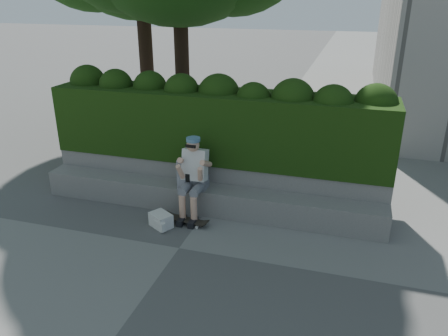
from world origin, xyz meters
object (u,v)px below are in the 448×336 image
(backpack_plaid, at_px, (187,175))
(backpack_ground, at_px, (161,220))
(skateboard, at_px, (185,220))
(person, at_px, (194,174))

(backpack_plaid, height_order, backpack_ground, backpack_plaid)
(skateboard, bearing_deg, person, 89.66)
(skateboard, distance_m, backpack_plaid, 0.76)
(backpack_plaid, bearing_deg, person, -47.43)
(person, relative_size, backpack_ground, 3.86)
(person, xyz_separation_m, backpack_ground, (-0.38, -0.55, -0.64))
(person, relative_size, backpack_plaid, 2.89)
(person, height_order, skateboard, person)
(backpack_plaid, bearing_deg, skateboard, -95.43)
(skateboard, xyz_separation_m, backpack_plaid, (-0.12, 0.42, 0.63))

